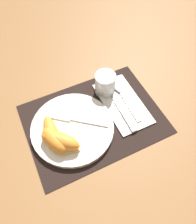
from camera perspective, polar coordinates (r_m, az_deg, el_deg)
ground_plane at (r=0.70m, az=-1.10°, el=-1.88°), size 3.00×3.00×0.00m
placemat at (r=0.70m, az=-1.10°, el=-1.80°), size 0.43×0.31×0.00m
plate at (r=0.68m, az=-6.68°, el=-4.14°), size 0.25×0.25×0.02m
juice_glass at (r=0.74m, az=1.88°, el=7.18°), size 0.07×0.07×0.08m
napkin at (r=0.73m, az=6.41°, el=2.38°), size 0.12×0.22×0.00m
knife at (r=0.72m, az=5.73°, el=1.59°), size 0.03×0.22×0.01m
spoon at (r=0.75m, az=6.10°, el=5.33°), size 0.04×0.18×0.01m
fork at (r=0.68m, az=-6.44°, el=-1.75°), size 0.16×0.13×0.00m
citrus_wedge_0 at (r=0.65m, az=-11.93°, el=-5.54°), size 0.05×0.13×0.04m
citrus_wedge_1 at (r=0.63m, az=-11.24°, el=-7.27°), size 0.08×0.11×0.05m
citrus_wedge_2 at (r=0.63m, az=-9.79°, el=-7.49°), size 0.12×0.12×0.05m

